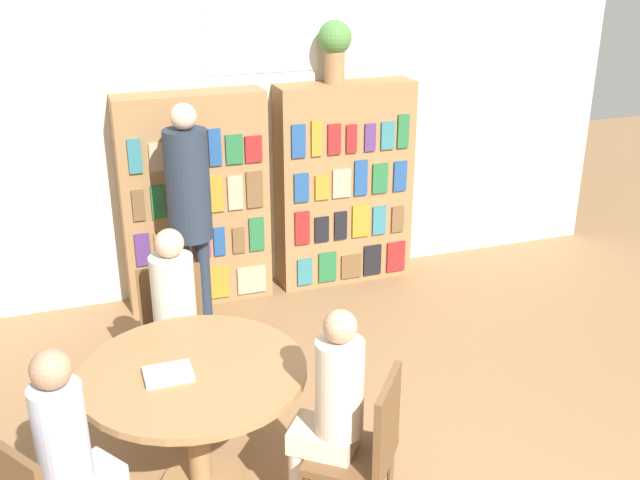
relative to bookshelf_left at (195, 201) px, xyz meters
The scene contains 12 objects.
wall_back 0.93m from the bookshelf_left, 17.06° to the left, with size 6.40×0.07×3.00m.
bookshelf_left is the anchor object (origin of this frame).
bookshelf_right 1.27m from the bookshelf_left, ahead, with size 1.15×0.34×1.71m.
flower_vase 1.65m from the bookshelf_left, ahead, with size 0.27×0.27×0.49m.
reading_table 2.34m from the bookshelf_left, 100.98° to the right, with size 1.17×1.17×0.74m.
chair_left_side 1.47m from the bookshelf_left, 106.80° to the right, with size 0.41×0.41×0.87m.
chair_far_side 2.89m from the bookshelf_left, 84.30° to the right, with size 0.56×0.56×0.87m.
seated_reader_left 1.61m from the bookshelf_left, 105.15° to the right, with size 0.28×0.38×1.22m.
seated_reader_right 2.75m from the bookshelf_left, 87.10° to the right, with size 0.40×0.38×1.20m.
seated_reader_back 2.90m from the bookshelf_left, 111.36° to the right, with size 0.39×0.37×1.22m.
librarian_standing 0.56m from the bookshelf_left, 104.05° to the right, with size 0.32×0.59×1.74m.
open_book_on_table 2.39m from the bookshelf_left, 103.93° to the right, with size 0.24×0.18×0.03m.
Camera 1 is at (-1.56, -1.95, 2.80)m, focal length 42.00 mm.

